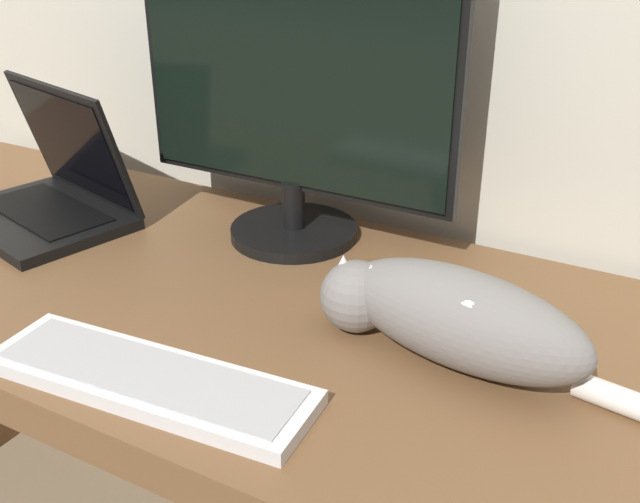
# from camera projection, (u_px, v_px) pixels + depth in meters

# --- Properties ---
(desk) EXTENTS (1.79, 0.69, 0.76)m
(desk) POSITION_uv_depth(u_px,v_px,m) (221.00, 364.00, 1.23)
(desk) COLOR brown
(desk) RESTS_ON ground_plane
(monitor) EXTENTS (0.58, 0.22, 0.53)m
(monitor) POSITION_uv_depth(u_px,v_px,m) (292.00, 84.00, 1.21)
(monitor) COLOR black
(monitor) RESTS_ON desk
(laptop) EXTENTS (0.37, 0.31, 0.25)m
(laptop) POSITION_uv_depth(u_px,v_px,m) (51.00, 194.00, 1.38)
(laptop) COLOR black
(laptop) RESTS_ON desk
(external_keyboard) EXTENTS (0.44, 0.16, 0.02)m
(external_keyboard) POSITION_uv_depth(u_px,v_px,m) (149.00, 380.00, 0.93)
(external_keyboard) COLOR white
(external_keyboard) RESTS_ON desk
(cat) EXTENTS (0.52, 0.18, 0.13)m
(cat) POSITION_uv_depth(u_px,v_px,m) (451.00, 315.00, 0.96)
(cat) COLOR gray
(cat) RESTS_ON desk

